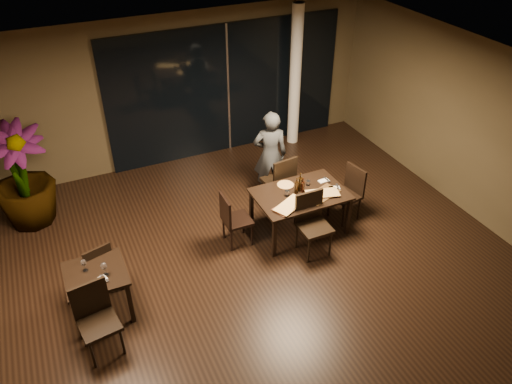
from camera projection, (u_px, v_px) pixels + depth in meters
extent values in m
plane|color=black|center=(266.00, 275.00, 7.66)|extent=(8.00, 8.00, 0.00)
cube|color=#433824|center=(179.00, 89.00, 9.85)|extent=(8.00, 0.10, 3.00)
cube|color=#433824|center=(489.00, 137.00, 8.21)|extent=(0.10, 8.00, 3.00)
cube|color=silver|center=(269.00, 91.00, 5.96)|extent=(8.00, 8.00, 0.04)
cube|color=black|center=(227.00, 90.00, 10.21)|extent=(5.00, 0.06, 2.70)
cylinder|color=white|center=(295.00, 77.00, 10.38)|extent=(0.24, 0.24, 3.00)
cube|color=black|center=(300.00, 194.00, 8.20)|extent=(1.50, 1.00, 0.04)
cube|color=black|center=(274.00, 239.00, 7.84)|extent=(0.06, 0.06, 0.71)
cube|color=black|center=(348.00, 216.00, 8.31)|extent=(0.06, 0.06, 0.71)
cube|color=black|center=(251.00, 208.00, 8.50)|extent=(0.06, 0.06, 0.71)
cube|color=black|center=(321.00, 190.00, 8.97)|extent=(0.06, 0.06, 0.71)
cube|color=black|center=(95.00, 274.00, 6.65)|extent=(0.80, 0.80, 0.04)
cube|color=black|center=(78.00, 319.00, 6.49)|extent=(0.06, 0.06, 0.71)
cube|color=black|center=(130.00, 303.00, 6.73)|extent=(0.06, 0.06, 0.71)
cube|color=black|center=(71.00, 285.00, 7.00)|extent=(0.06, 0.06, 0.71)
cube|color=black|center=(120.00, 271.00, 7.24)|extent=(0.06, 0.06, 0.71)
cube|color=black|center=(278.00, 181.00, 8.95)|extent=(0.54, 0.54, 0.05)
cylinder|color=black|center=(280.00, 184.00, 9.32)|extent=(0.04, 0.04, 0.49)
cylinder|color=black|center=(263.00, 190.00, 9.15)|extent=(0.04, 0.04, 0.49)
cylinder|color=black|center=(293.00, 194.00, 9.04)|extent=(0.04, 0.04, 0.49)
cylinder|color=black|center=(274.00, 201.00, 8.87)|extent=(0.04, 0.04, 0.49)
cube|color=black|center=(285.00, 174.00, 8.65)|extent=(0.48, 0.10, 0.55)
cube|color=black|center=(314.00, 228.00, 7.85)|extent=(0.48, 0.48, 0.05)
cylinder|color=black|center=(309.00, 250.00, 7.78)|extent=(0.04, 0.04, 0.49)
cylinder|color=black|center=(330.00, 244.00, 7.91)|extent=(0.04, 0.04, 0.49)
cylinder|color=black|center=(297.00, 236.00, 8.07)|extent=(0.04, 0.04, 0.49)
cylinder|color=black|center=(318.00, 229.00, 8.20)|extent=(0.04, 0.04, 0.49)
cube|color=black|center=(309.00, 206.00, 7.86)|extent=(0.48, 0.04, 0.55)
cube|color=black|center=(237.00, 220.00, 8.08)|extent=(0.44, 0.44, 0.05)
cylinder|color=black|center=(252.00, 234.00, 8.13)|extent=(0.04, 0.04, 0.45)
cylinder|color=black|center=(243.00, 222.00, 8.40)|extent=(0.04, 0.04, 0.45)
cylinder|color=black|center=(231.00, 240.00, 8.01)|extent=(0.04, 0.04, 0.45)
cylinder|color=black|center=(224.00, 227.00, 8.28)|extent=(0.04, 0.04, 0.45)
cube|color=black|center=(225.00, 211.00, 7.87)|extent=(0.05, 0.44, 0.50)
cube|color=black|center=(345.00, 196.00, 8.62)|extent=(0.53, 0.53, 0.05)
cylinder|color=black|center=(329.00, 205.00, 8.79)|extent=(0.04, 0.04, 0.46)
cylinder|color=black|center=(343.00, 216.00, 8.54)|extent=(0.04, 0.04, 0.46)
cylinder|color=black|center=(344.00, 198.00, 8.97)|extent=(0.04, 0.04, 0.46)
cylinder|color=black|center=(359.00, 208.00, 8.72)|extent=(0.04, 0.04, 0.46)
cube|color=black|center=(355.00, 180.00, 8.58)|extent=(0.12, 0.45, 0.51)
cube|color=black|center=(96.00, 266.00, 7.22)|extent=(0.51, 0.51, 0.05)
cylinder|color=black|center=(104.00, 266.00, 7.54)|extent=(0.03, 0.03, 0.42)
cylinder|color=black|center=(83.00, 276.00, 7.36)|extent=(0.03, 0.03, 0.42)
cylinder|color=black|center=(114.00, 278.00, 7.32)|extent=(0.03, 0.03, 0.42)
cylinder|color=black|center=(93.00, 289.00, 7.14)|extent=(0.03, 0.03, 0.42)
cube|color=black|center=(99.00, 261.00, 6.97)|extent=(0.41, 0.15, 0.47)
cube|color=black|center=(99.00, 325.00, 6.25)|extent=(0.54, 0.54, 0.05)
cylinder|color=black|center=(92.00, 355.00, 6.17)|extent=(0.04, 0.04, 0.48)
cylinder|color=black|center=(122.00, 341.00, 6.34)|extent=(0.04, 0.04, 0.48)
cylinder|color=black|center=(83.00, 334.00, 6.44)|extent=(0.04, 0.04, 0.48)
cylinder|color=black|center=(112.00, 321.00, 6.61)|extent=(0.04, 0.04, 0.48)
cube|color=black|center=(90.00, 299.00, 6.25)|extent=(0.47, 0.11, 0.54)
imported|color=#2D3032|center=(270.00, 155.00, 9.02)|extent=(0.67, 0.55, 1.70)
imported|color=#1F4E1A|center=(21.00, 177.00, 8.29)|extent=(1.08, 1.08, 1.82)
cube|color=#482517|center=(290.00, 206.00, 7.87)|extent=(0.63, 0.45, 0.01)
cube|color=#452E16|center=(322.00, 194.00, 8.14)|extent=(0.68, 0.50, 0.01)
cylinder|color=#B63014|center=(285.00, 185.00, 8.37)|extent=(0.27, 0.27, 0.01)
cylinder|color=white|center=(287.00, 193.00, 8.10)|extent=(0.08, 0.08, 0.10)
cylinder|color=white|center=(308.00, 183.00, 8.36)|extent=(0.07, 0.07, 0.08)
cube|color=silver|center=(334.00, 188.00, 8.30)|extent=(0.20, 0.16, 0.01)
cube|color=white|center=(324.00, 181.00, 8.48)|extent=(0.19, 0.11, 0.01)
cube|color=white|center=(100.00, 280.00, 6.52)|extent=(0.21, 0.17, 0.01)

